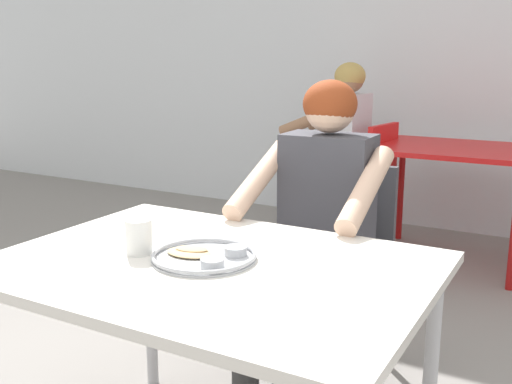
# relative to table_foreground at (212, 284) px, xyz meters

# --- Properties ---
(table_foreground) EXTENTS (1.20, 0.87, 0.72)m
(table_foreground) POSITION_rel_table_foreground_xyz_m (0.00, 0.00, 0.00)
(table_foreground) COLOR silver
(table_foreground) RESTS_ON ground
(thali_tray) EXTENTS (0.30, 0.30, 0.03)m
(thali_tray) POSITION_rel_table_foreground_xyz_m (-0.02, 0.01, 0.08)
(thali_tray) COLOR #B7BABF
(thali_tray) RESTS_ON table_foreground
(drinking_cup) EXTENTS (0.08, 0.08, 0.10)m
(drinking_cup) POSITION_rel_table_foreground_xyz_m (-0.22, -0.04, 0.12)
(drinking_cup) COLOR white
(drinking_cup) RESTS_ON table_foreground
(chair_foreground) EXTENTS (0.45, 0.45, 0.84)m
(chair_foreground) POSITION_rel_table_foreground_xyz_m (0.02, 0.92, -0.17)
(chair_foreground) COLOR #3F3F44
(chair_foreground) RESTS_ON ground
(diner_foreground) EXTENTS (0.50, 0.56, 1.20)m
(diner_foreground) POSITION_rel_table_foreground_xyz_m (0.03, 0.69, 0.06)
(diner_foreground) COLOR #333333
(diner_foreground) RESTS_ON ground
(table_background_red) EXTENTS (0.94, 0.77, 0.74)m
(table_background_red) POSITION_rel_table_foreground_xyz_m (0.17, 2.46, -0.00)
(table_background_red) COLOR red
(table_background_red) RESTS_ON ground
(chair_red_left) EXTENTS (0.46, 0.45, 0.85)m
(chair_red_left) POSITION_rel_table_foreground_xyz_m (-0.40, 2.49, -0.16)
(chair_red_left) COLOR red
(chair_red_left) RESTS_ON ground
(patron_background) EXTENTS (0.57, 0.51, 1.25)m
(patron_background) POSITION_rel_table_foreground_xyz_m (-0.62, 2.47, 0.09)
(patron_background) COLOR #393939
(patron_background) RESTS_ON ground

